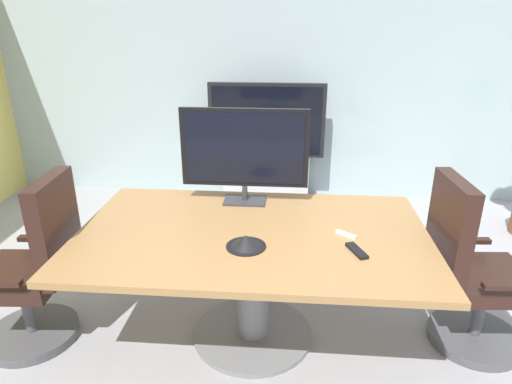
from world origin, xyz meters
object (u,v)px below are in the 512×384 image
object	(u,v)px
office_chair_right	(470,279)
tv_monitor	(245,151)
conference_phone	(246,242)
wall_display_unit	(266,165)
remote_control	(357,251)
conference_table	(253,258)
office_chair_left	(36,276)

from	to	relation	value
office_chair_right	tv_monitor	world-z (taller)	tv_monitor
tv_monitor	conference_phone	distance (m)	0.73
wall_display_unit	remote_control	size ratio (longest dim) A/B	7.71
tv_monitor	conference_table	bearing A→B (deg)	-78.50
conference_table	tv_monitor	distance (m)	0.71
office_chair_right	conference_table	bearing A→B (deg)	88.89
office_chair_left	wall_display_unit	distance (m)	2.65
office_chair_left	tv_monitor	distance (m)	1.50
conference_table	office_chair_right	world-z (taller)	office_chair_right
conference_table	tv_monitor	size ratio (longest dim) A/B	2.44
conference_table	tv_monitor	world-z (taller)	tv_monitor
wall_display_unit	remote_control	xyz separation A→B (m)	(0.63, -2.40, 0.32)
office_chair_right	remote_control	xyz separation A→B (m)	(-0.73, -0.26, 0.30)
conference_table	conference_phone	world-z (taller)	conference_phone
conference_phone	office_chair_left	bearing A→B (deg)	177.37
office_chair_right	remote_control	world-z (taller)	office_chair_right
wall_display_unit	conference_phone	bearing A→B (deg)	-89.19
conference_table	office_chair_right	distance (m)	1.31
office_chair_left	office_chair_right	distance (m)	2.62
conference_table	remote_control	world-z (taller)	remote_control
office_chair_right	tv_monitor	size ratio (longest dim) A/B	1.30
office_chair_right	conference_phone	bearing A→B (deg)	97.02
wall_display_unit	remote_control	bearing A→B (deg)	-75.30
conference_table	office_chair_right	bearing A→B (deg)	2.50
office_chair_left	wall_display_unit	xyz separation A→B (m)	(1.25, 2.33, -0.01)
conference_table	office_chair_left	bearing A→B (deg)	-174.21
office_chair_right	conference_phone	xyz separation A→B (m)	(-1.32, -0.25, 0.32)
wall_display_unit	conference_phone	xyz separation A→B (m)	(0.03, -2.39, 0.34)
wall_display_unit	conference_table	bearing A→B (deg)	-88.65
office_chair_left	conference_table	bearing A→B (deg)	91.77
office_chair_left	conference_phone	bearing A→B (deg)	83.35
conference_phone	remote_control	xyz separation A→B (m)	(0.60, -0.01, -0.02)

